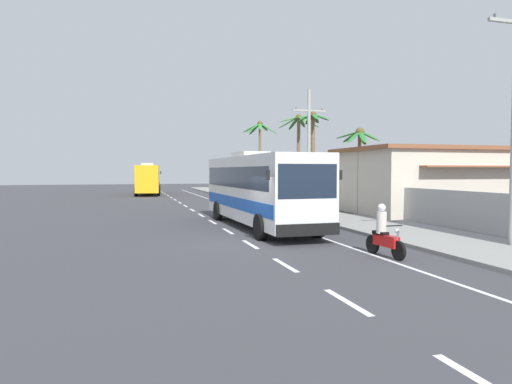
{
  "coord_description": "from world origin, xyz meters",
  "views": [
    {
      "loc": [
        -4.39,
        -16.94,
        2.72
      ],
      "look_at": [
        1.65,
        4.41,
        1.7
      ],
      "focal_mm": 32.24,
      "sensor_mm": 36.0,
      "label": 1
    }
  ],
  "objects_px": {
    "coach_bus_far_lane": "(148,178)",
    "palm_fourth": "(260,140)",
    "coach_bus_foreground": "(258,188)",
    "pedestrian_far_walk": "(305,197)",
    "palm_second": "(360,148)",
    "pedestrian_midwalk": "(296,193)",
    "roadside_building": "(439,180)",
    "motorcycle_beside_bus": "(384,235)",
    "palm_third": "(299,139)",
    "pedestrian_near_kerb": "(275,192)",
    "palm_nearest": "(313,141)",
    "utility_pole_mid": "(309,146)"
  },
  "relations": [
    {
      "from": "coach_bus_foreground",
      "to": "pedestrian_far_walk",
      "type": "relative_size",
      "value": 7.64
    },
    {
      "from": "pedestrian_midwalk",
      "to": "palm_fourth",
      "type": "relative_size",
      "value": 0.23
    },
    {
      "from": "palm_nearest",
      "to": "roadside_building",
      "type": "bearing_deg",
      "value": -57.86
    },
    {
      "from": "palm_second",
      "to": "palm_third",
      "type": "xyz_separation_m",
      "value": [
        0.75,
        12.53,
        1.42
      ]
    },
    {
      "from": "pedestrian_far_walk",
      "to": "palm_third",
      "type": "relative_size",
      "value": 0.2
    },
    {
      "from": "motorcycle_beside_bus",
      "to": "palm_third",
      "type": "bearing_deg",
      "value": 74.74
    },
    {
      "from": "pedestrian_near_kerb",
      "to": "coach_bus_foreground",
      "type": "bearing_deg",
      "value": 102.52
    },
    {
      "from": "motorcycle_beside_bus",
      "to": "roadside_building",
      "type": "xyz_separation_m",
      "value": [
        12.02,
        13.06,
        1.44
      ]
    },
    {
      "from": "coach_bus_far_lane",
      "to": "palm_fourth",
      "type": "xyz_separation_m",
      "value": [
        10.37,
        -10.39,
        3.89
      ]
    },
    {
      "from": "pedestrian_far_walk",
      "to": "roadside_building",
      "type": "bearing_deg",
      "value": -174.1
    },
    {
      "from": "coach_bus_foreground",
      "to": "pedestrian_midwalk",
      "type": "height_order",
      "value": "coach_bus_foreground"
    },
    {
      "from": "coach_bus_far_lane",
      "to": "pedestrian_near_kerb",
      "type": "bearing_deg",
      "value": -65.36
    },
    {
      "from": "coach_bus_foreground",
      "to": "pedestrian_near_kerb",
      "type": "relative_size",
      "value": 6.91
    },
    {
      "from": "pedestrian_midwalk",
      "to": "palm_nearest",
      "type": "relative_size",
      "value": 0.24
    },
    {
      "from": "coach_bus_far_lane",
      "to": "motorcycle_beside_bus",
      "type": "height_order",
      "value": "coach_bus_far_lane"
    },
    {
      "from": "coach_bus_foreground",
      "to": "coach_bus_far_lane",
      "type": "distance_m",
      "value": 33.06
    },
    {
      "from": "utility_pole_mid",
      "to": "palm_second",
      "type": "height_order",
      "value": "utility_pole_mid"
    },
    {
      "from": "coach_bus_far_lane",
      "to": "pedestrian_far_walk",
      "type": "distance_m",
      "value": 27.31
    },
    {
      "from": "motorcycle_beside_bus",
      "to": "pedestrian_near_kerb",
      "type": "xyz_separation_m",
      "value": [
        3.52,
        21.82,
        0.37
      ]
    },
    {
      "from": "coach_bus_far_lane",
      "to": "roadside_building",
      "type": "relative_size",
      "value": 0.9
    },
    {
      "from": "pedestrian_far_walk",
      "to": "motorcycle_beside_bus",
      "type": "bearing_deg",
      "value": 99.77
    },
    {
      "from": "coach_bus_foreground",
      "to": "pedestrian_far_walk",
      "type": "bearing_deg",
      "value": 53.25
    },
    {
      "from": "motorcycle_beside_bus",
      "to": "palm_third",
      "type": "relative_size",
      "value": 0.25
    },
    {
      "from": "pedestrian_midwalk",
      "to": "palm_third",
      "type": "height_order",
      "value": "palm_third"
    },
    {
      "from": "pedestrian_midwalk",
      "to": "roadside_building",
      "type": "bearing_deg",
      "value": 127.65
    },
    {
      "from": "coach_bus_far_lane",
      "to": "palm_second",
      "type": "relative_size",
      "value": 2.06
    },
    {
      "from": "pedestrian_midwalk",
      "to": "pedestrian_far_walk",
      "type": "relative_size",
      "value": 1.15
    },
    {
      "from": "motorcycle_beside_bus",
      "to": "pedestrian_far_walk",
      "type": "bearing_deg",
      "value": 77.02
    },
    {
      "from": "roadside_building",
      "to": "motorcycle_beside_bus",
      "type": "bearing_deg",
      "value": -132.62
    },
    {
      "from": "utility_pole_mid",
      "to": "palm_fourth",
      "type": "relative_size",
      "value": 1.13
    },
    {
      "from": "palm_second",
      "to": "roadside_building",
      "type": "height_order",
      "value": "palm_second"
    },
    {
      "from": "coach_bus_far_lane",
      "to": "motorcycle_beside_bus",
      "type": "bearing_deg",
      "value": -82.51
    },
    {
      "from": "palm_third",
      "to": "palm_fourth",
      "type": "bearing_deg",
      "value": 111.79
    },
    {
      "from": "pedestrian_near_kerb",
      "to": "palm_fourth",
      "type": "xyz_separation_m",
      "value": [
        1.41,
        9.15,
        4.71
      ]
    },
    {
      "from": "utility_pole_mid",
      "to": "palm_third",
      "type": "height_order",
      "value": "utility_pole_mid"
    },
    {
      "from": "coach_bus_far_lane",
      "to": "roadside_building",
      "type": "height_order",
      "value": "roadside_building"
    },
    {
      "from": "coach_bus_far_lane",
      "to": "palm_third",
      "type": "bearing_deg",
      "value": -51.41
    },
    {
      "from": "motorcycle_beside_bus",
      "to": "palm_third",
      "type": "xyz_separation_m",
      "value": [
        7.02,
        25.74,
        4.91
      ]
    },
    {
      "from": "pedestrian_midwalk",
      "to": "palm_second",
      "type": "xyz_separation_m",
      "value": [
        2.2,
        -5.31,
        3.08
      ]
    },
    {
      "from": "coach_bus_far_lane",
      "to": "pedestrian_near_kerb",
      "type": "distance_m",
      "value": 21.51
    },
    {
      "from": "motorcycle_beside_bus",
      "to": "pedestrian_near_kerb",
      "type": "distance_m",
      "value": 22.11
    },
    {
      "from": "pedestrian_midwalk",
      "to": "roadside_building",
      "type": "distance_m",
      "value": 9.69
    },
    {
      "from": "pedestrian_midwalk",
      "to": "roadside_building",
      "type": "relative_size",
      "value": 0.14
    },
    {
      "from": "coach_bus_foreground",
      "to": "pedestrian_far_walk",
      "type": "xyz_separation_m",
      "value": [
        5.29,
        7.09,
        -0.96
      ]
    },
    {
      "from": "palm_nearest",
      "to": "coach_bus_foreground",
      "type": "bearing_deg",
      "value": -122.55
    },
    {
      "from": "palm_nearest",
      "to": "utility_pole_mid",
      "type": "bearing_deg",
      "value": -118.11
    },
    {
      "from": "palm_nearest",
      "to": "pedestrian_far_walk",
      "type": "bearing_deg",
      "value": -117.01
    },
    {
      "from": "utility_pole_mid",
      "to": "pedestrian_near_kerb",
      "type": "bearing_deg",
      "value": 116.6
    },
    {
      "from": "palm_nearest",
      "to": "palm_second",
      "type": "distance_m",
      "value": 8.46
    },
    {
      "from": "roadside_building",
      "to": "palm_third",
      "type": "bearing_deg",
      "value": 111.48
    }
  ]
}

